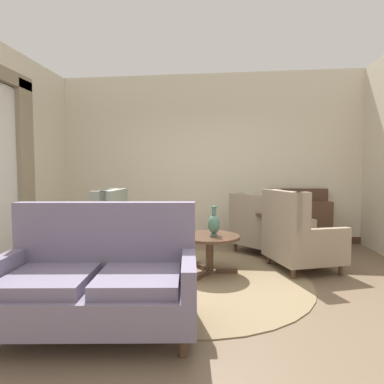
{
  "coord_description": "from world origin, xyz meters",
  "views": [
    {
      "loc": [
        0.37,
        -3.42,
        1.3
      ],
      "look_at": [
        -0.11,
        1.0,
        1.03
      ],
      "focal_mm": 29.21,
      "sensor_mm": 36.0,
      "label": 1
    }
  ],
  "objects": [
    {
      "name": "area_rug",
      "position": [
        0.0,
        0.3,
        0.01
      ],
      "size": [
        2.78,
        2.78,
        0.01
      ],
      "primitive_type": "cylinder",
      "color": "#847051",
      "rests_on": "ground"
    },
    {
      "name": "coffee_table",
      "position": [
        0.17,
        0.55,
        0.4
      ],
      "size": [
        0.77,
        0.77,
        0.51
      ],
      "color": "#4C3323",
      "rests_on": "ground"
    },
    {
      "name": "armchair_near_sideboard",
      "position": [
        -1.29,
        0.47,
        0.46
      ],
      "size": [
        0.84,
        0.84,
        1.09
      ],
      "rotation": [
        0.0,
        0.0,
        4.78
      ],
      "color": "gray",
      "rests_on": "ground"
    },
    {
      "name": "armchair_foreground_right",
      "position": [
        1.33,
        0.85,
        0.45
      ],
      "size": [
        1.06,
        1.04,
        1.08
      ],
      "rotation": [
        0.0,
        0.0,
        1.91
      ],
      "color": "gray",
      "rests_on": "ground"
    },
    {
      "name": "armchair_beside_settee",
      "position": [
        0.93,
        1.77,
        0.42
      ],
      "size": [
        1.12,
        1.12,
        0.97
      ],
      "rotation": [
        0.0,
        0.0,
        2.37
      ],
      "color": "gray",
      "rests_on": "ground"
    },
    {
      "name": "porcelain_vase",
      "position": [
        0.22,
        0.54,
        0.66
      ],
      "size": [
        0.15,
        0.15,
        0.38
      ],
      "color": "#4C7A66",
      "rests_on": "coffee_table"
    },
    {
      "name": "sideboard",
      "position": [
        1.73,
        2.35,
        0.46
      ],
      "size": [
        0.99,
        0.35,
        1.02
      ],
      "color": "#4C3323",
      "rests_on": "ground"
    },
    {
      "name": "settee",
      "position": [
        -0.68,
        -0.97,
        0.42
      ],
      "size": [
        1.71,
        1.01,
        1.04
      ],
      "rotation": [
        0.0,
        0.0,
        0.12
      ],
      "color": "slate",
      "rests_on": "ground"
    },
    {
      "name": "wall_back",
      "position": [
        0.0,
        2.64,
        1.59
      ],
      "size": [
        5.94,
        0.08,
        3.19
      ],
      "primitive_type": "cube",
      "color": "beige",
      "rests_on": "ground"
    },
    {
      "name": "baseboard_back",
      "position": [
        0.0,
        2.59,
        0.06
      ],
      "size": [
        5.78,
        0.03,
        0.12
      ],
      "primitive_type": "cube",
      "color": "#4C3323",
      "rests_on": "ground"
    },
    {
      "name": "side_table",
      "position": [
        1.05,
        1.36,
        0.42
      ],
      "size": [
        0.46,
        0.46,
        0.7
      ],
      "color": "#4C3323",
      "rests_on": "ground"
    },
    {
      "name": "wall_left",
      "position": [
        -2.89,
        0.79,
        1.59
      ],
      "size": [
        0.08,
        3.7,
        3.19
      ],
      "primitive_type": "cube",
      "color": "beige",
      "rests_on": "ground"
    },
    {
      "name": "ground",
      "position": [
        0.0,
        0.0,
        0.0
      ],
      "size": [
        8.1,
        8.1,
        0.0
      ],
      "primitive_type": "plane",
      "color": "brown"
    }
  ]
}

